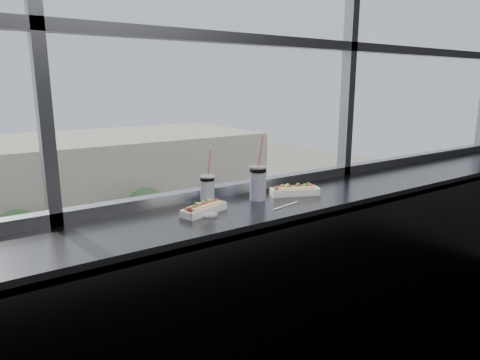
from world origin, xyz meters
TOP-DOWN VIEW (x-y plane):
  - wall_back_lower at (0.00, 1.50)m, footprint 6.00×0.00m
  - counter at (0.00, 1.23)m, footprint 6.00×0.55m
  - counter_fascia at (0.00, 0.97)m, footprint 6.00×0.04m
  - hotdog_tray_left at (-0.34, 1.24)m, footprint 0.28×0.16m
  - hotdog_tray_right at (0.30, 1.25)m, footprint 0.30×0.20m
  - soda_cup_left at (-0.24, 1.37)m, footprint 0.08×0.08m
  - soda_cup_right at (0.05, 1.30)m, footprint 0.10×0.10m
  - loose_straw at (0.09, 1.09)m, footprint 0.20×0.05m
  - wrapper at (-0.34, 1.17)m, footprint 0.09×0.07m
  - street_asphalt at (0.00, 21.50)m, footprint 80.00×10.00m
  - car_far_b at (1.37, 25.50)m, footprint 3.41×7.18m
  - car_near_d at (8.56, 17.50)m, footprint 3.21×6.32m
  - car_far_c at (10.18, 25.50)m, footprint 2.72×5.76m
  - car_near_e at (15.16, 17.50)m, footprint 2.38×5.67m
  - pedestrian_d at (10.87, 30.43)m, footprint 0.62×0.83m
  - tree_center at (1.85, 29.50)m, footprint 3.06×3.06m
  - tree_right at (10.80, 29.50)m, footprint 3.20×3.20m

SIDE VIEW (x-z plane):
  - street_asphalt at x=0.00m, z-range -11.00..-10.94m
  - pedestrian_d at x=10.87m, z-range -10.96..-9.09m
  - car_far_c at x=10.18m, z-range -10.94..-9.07m
  - car_near_e at x=15.16m, z-range -10.94..-9.05m
  - car_near_d at x=8.56m, z-range -10.94..-8.92m
  - car_far_b at x=1.37m, z-range -10.94..-8.61m
  - tree_center at x=1.85m, z-range -10.15..-5.37m
  - tree_right at x=10.80m, z-range -10.11..-5.11m
  - wall_back_lower at x=0.00m, z-range -2.45..3.55m
  - counter_fascia at x=0.00m, z-range 0.03..1.07m
  - counter at x=0.00m, z-range 1.04..1.10m
  - loose_straw at x=0.09m, z-range 1.10..1.11m
  - wrapper at x=-0.34m, z-range 1.10..1.12m
  - hotdog_tray_left at x=-0.34m, z-range 1.09..1.16m
  - hotdog_tray_right at x=0.30m, z-range 1.09..1.16m
  - soda_cup_left at x=-0.24m, z-range 1.04..1.34m
  - soda_cup_right at x=0.05m, z-range 1.02..1.39m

